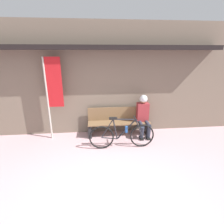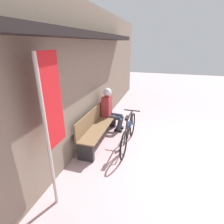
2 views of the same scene
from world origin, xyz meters
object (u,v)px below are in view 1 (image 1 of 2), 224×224
Objects in this scene: bicycle at (122,135)px; park_bench_near at (119,122)px; person_seated at (143,113)px; banner_pole at (52,89)px.

park_bench_near is at bearing 88.21° from bicycle.
person_seated is at bearing -8.26° from park_bench_near.
bicycle is 1.38× the size of person_seated.
person_seated reaches higher than park_bench_near.
bicycle is 2.23m from banner_pole.
person_seated is at bearing -1.11° from banner_pole.
park_bench_near is at bearing 171.74° from person_seated.
person_seated is at bearing 43.87° from bicycle.
park_bench_near is 1.09× the size of bicycle.
park_bench_near is 0.77m from person_seated.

